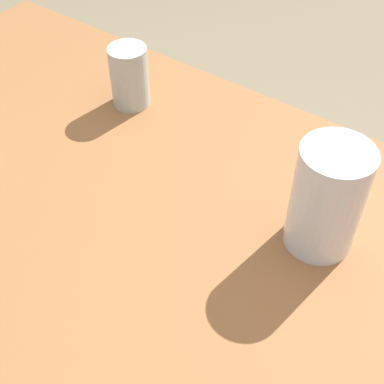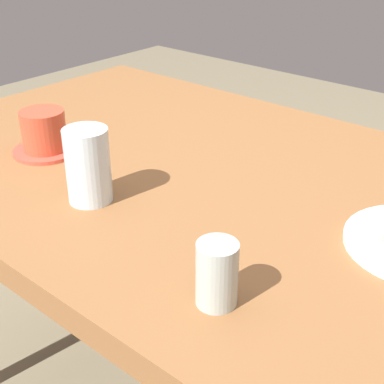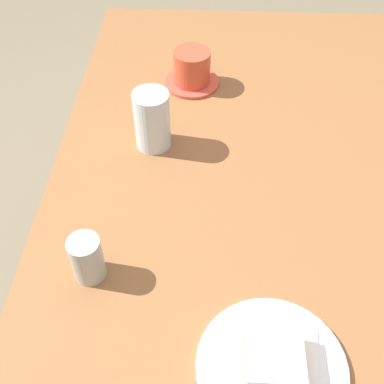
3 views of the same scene
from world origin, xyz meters
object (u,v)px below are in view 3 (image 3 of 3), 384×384
at_px(donut_glazed_square, 274,359).
at_px(plate_glazed_square, 271,367).
at_px(water_glass, 152,120).
at_px(sugar_jar, 87,258).
at_px(coffee_cup, 192,69).

bearing_deg(donut_glazed_square, plate_glazed_square, 0.00).
height_order(water_glass, sugar_jar, water_glass).
height_order(water_glass, coffee_cup, water_glass).
xyz_separation_m(plate_glazed_square, donut_glazed_square, (-0.00, 0.00, 0.03)).
relative_size(plate_glazed_square, donut_glazed_square, 2.65).
xyz_separation_m(donut_glazed_square, coffee_cup, (0.70, 0.15, 0.01)).
bearing_deg(plate_glazed_square, water_glass, 24.59).
bearing_deg(donut_glazed_square, sugar_jar, 62.91).
height_order(plate_glazed_square, sugar_jar, sugar_jar).
bearing_deg(plate_glazed_square, coffee_cup, 11.94).
xyz_separation_m(water_glass, coffee_cup, (0.22, -0.07, -0.02)).
distance_m(plate_glazed_square, donut_glazed_square, 0.03).
height_order(plate_glazed_square, donut_glazed_square, donut_glazed_square).
bearing_deg(sugar_jar, coffee_cup, -14.59).
height_order(plate_glazed_square, water_glass, water_glass).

